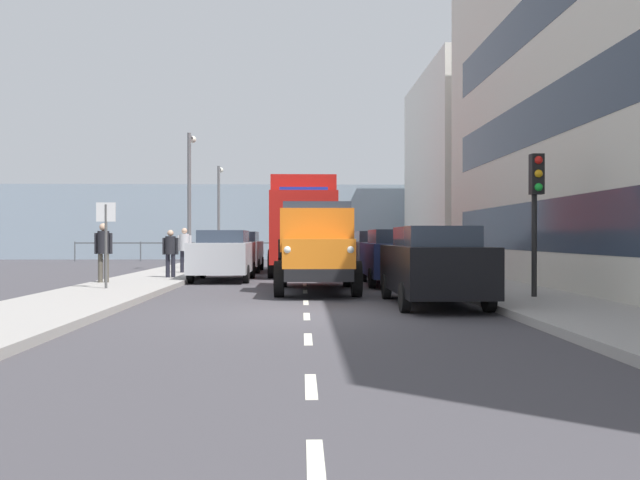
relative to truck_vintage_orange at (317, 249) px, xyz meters
The scene contains 21 objects.
ground_plane 4.17m from the truck_vintage_orange, 85.59° to the right, with size 80.00×80.00×0.00m, color #423F44.
sidewalk_left 6.32m from the truck_vintage_orange, 140.09° to the right, with size 2.69×38.31×0.15m, color #9E9993.
sidewalk_right 6.79m from the truck_vintage_orange, 36.53° to the right, with size 2.69×38.31×0.15m, color #9E9993.
road_centreline_markings 3.90m from the truck_vintage_orange, 85.25° to the right, with size 0.12×34.93×0.01m.
building_far_block 20.31m from the truck_vintage_orange, 117.76° to the right, with size 6.31×11.57×10.35m.
sea_horizon 26.18m from the truck_vintage_orange, 89.33° to the right, with size 80.00×0.80×5.00m, color #8C9EAD.
seawall_railing 22.55m from the truck_vintage_orange, 89.22° to the right, with size 28.08×0.08×1.20m.
truck_vintage_orange is the anchor object (origin of this frame).
lorry_cargo_red 8.94m from the truck_vintage_orange, 87.86° to the right, with size 2.58×8.20×3.87m.
car_black_kerbside_near 4.14m from the truck_vintage_orange, 126.85° to the left, with size 1.86×4.51×1.72m.
car_navy_kerbside_1 3.68m from the truck_vintage_orange, 132.39° to the right, with size 1.83×4.34×1.72m.
car_grey_kerbside_2 8.56m from the truck_vintage_orange, 106.81° to the right, with size 1.83×4.58×1.72m.
car_silver_oppositeside_0 5.72m from the truck_vintage_orange, 57.23° to the right, with size 1.97×4.15×1.72m.
car_white_oppositeside_1 11.03m from the truck_vintage_orange, 73.72° to the right, with size 1.91×4.24×1.72m.
pedestrian_in_dark_coat 6.57m from the truck_vintage_orange, 17.10° to the right, with size 0.53×0.34×1.75m.
pedestrian_near_railing 6.39m from the truck_vintage_orange, 41.62° to the right, with size 0.53×0.34×1.58m.
pedestrian_strolling 8.66m from the truck_vintage_orange, 55.99° to the right, with size 0.53×0.34×1.68m.
traffic_light_near 5.87m from the truck_vintage_orange, 147.75° to the left, with size 0.28×0.41×3.20m.
lamp_post_promenade 12.48m from the truck_vintage_orange, 64.32° to the right, with size 0.32×1.14×5.88m.
lamp_post_far 21.90m from the truck_vintage_orange, 75.88° to the right, with size 0.32×1.14×5.55m.
street_sign 5.57m from the truck_vintage_orange, ahead, with size 0.50×0.07×2.25m.
Camera 1 is at (0.09, 12.50, 1.50)m, focal length 36.25 mm.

